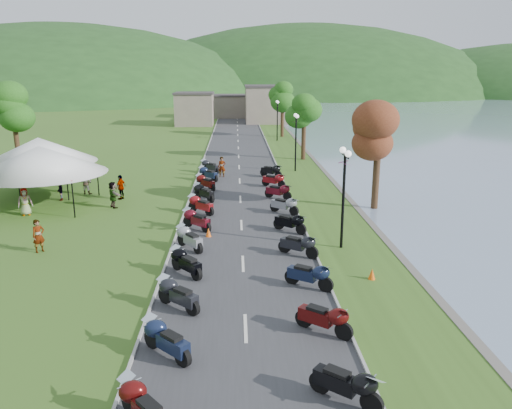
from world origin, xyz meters
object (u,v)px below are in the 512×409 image
object	(u,v)px
vendor_tent_main	(42,176)
pedestrian_c	(61,200)
pedestrian_a	(40,252)
pedestrian_b	(87,194)

from	to	relation	value
vendor_tent_main	pedestrian_c	size ratio (longest dim) A/B	3.66
pedestrian_a	pedestrian_c	xyz separation A→B (m)	(-2.42, 10.23, 0.00)
pedestrian_b	pedestrian_c	distance (m)	2.23
pedestrian_b	pedestrian_c	xyz separation A→B (m)	(-1.27, -1.84, 0.00)
vendor_tent_main	pedestrian_c	xyz separation A→B (m)	(0.52, 1.45, -2.00)
pedestrian_a	pedestrian_c	bearing A→B (deg)	58.31
vendor_tent_main	pedestrian_a	world-z (taller)	vendor_tent_main
vendor_tent_main	pedestrian_a	distance (m)	9.48
vendor_tent_main	pedestrian_b	xyz separation A→B (m)	(1.79, 3.28, -2.00)
vendor_tent_main	pedestrian_a	xyz separation A→B (m)	(2.94, -8.79, -2.00)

